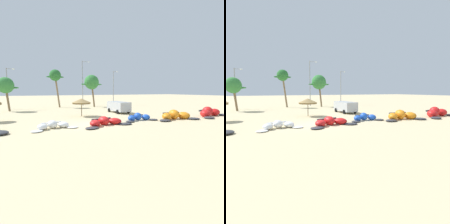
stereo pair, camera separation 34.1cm
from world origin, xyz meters
The scene contains 14 objects.
ground_plane centered at (0.00, 0.00, 0.00)m, with size 260.00×260.00×0.00m, color beige.
kite_left centered at (-4.00, -0.48, 0.31)m, with size 4.67×2.45×0.80m.
kite_left_of_center centered at (1.27, -1.07, 0.36)m, with size 5.78×3.08×0.94m.
kite_center centered at (6.35, 0.10, 0.37)m, with size 4.74×2.13×0.95m.
kite_right_of_center centered at (11.07, -1.21, 0.47)m, with size 6.15×3.18×1.24m.
kite_right centered at (17.67, -1.23, 0.53)m, with size 6.35×3.65×1.39m.
beach_umbrella_middle centered at (1.02, 6.85, 2.18)m, with size 2.71×2.71×2.57m.
parked_van centered at (7.91, 8.60, 1.09)m, with size 2.29×4.98×1.84m.
palm_left centered at (-9.19, 18.94, 4.57)m, with size 4.28×2.85×6.07m.
palm_left_of_gap centered at (0.04, 23.02, 6.80)m, with size 3.71×2.47×8.24m.
palm_center_left centered at (7.66, 21.05, 5.53)m, with size 4.89×3.26×7.23m.
lamppost_west_center centered at (-9.03, 23.20, 4.57)m, with size 1.59×0.24×8.12m.
lamppost_east_center centered at (6.78, 24.73, 5.95)m, with size 2.01×0.24×10.75m.
lamppost_east centered at (14.89, 24.48, 4.85)m, with size 1.44×0.24×8.71m.
Camera 1 is at (-6.56, -18.96, 3.69)m, focal length 29.72 mm.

